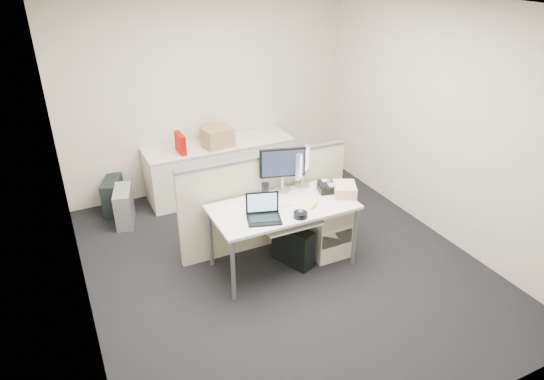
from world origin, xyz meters
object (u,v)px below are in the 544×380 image
desk (283,211)px  laptop (264,209)px  desk_phone (329,188)px  monitor_main (282,170)px

desk → laptop: bearing=-149.4°
laptop → desk_phone: laptop is taller
desk → monitor_main: bearing=64.9°
monitor_main → desk_phone: (0.45, -0.24, -0.21)m
desk → desk_phone: size_ratio=6.67×
desk → monitor_main: (0.15, 0.32, 0.31)m
desk → desk_phone: 0.61m
laptop → desk: bearing=47.4°
laptop → desk_phone: bearing=32.8°
desk → monitor_main: size_ratio=3.02×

